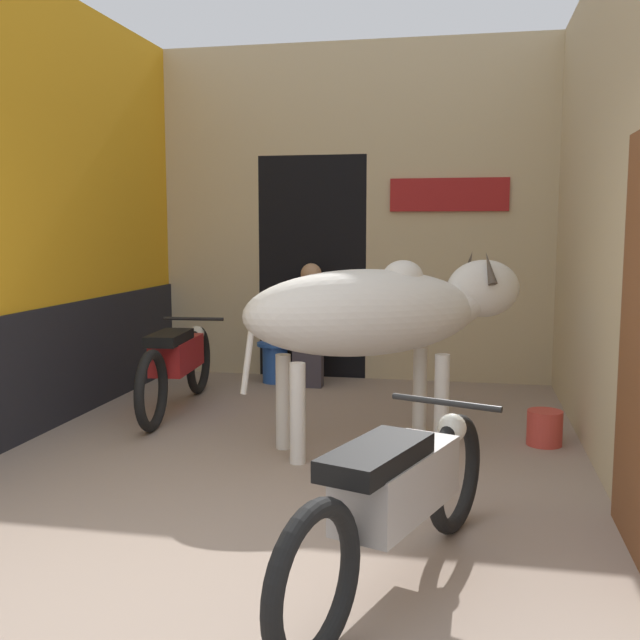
# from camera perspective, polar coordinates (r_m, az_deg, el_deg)

# --- Properties ---
(ground_plane) EXTENTS (30.00, 30.00, 0.00)m
(ground_plane) POSITION_cam_1_polar(r_m,az_deg,el_deg) (3.54, -10.69, -20.15)
(ground_plane) COLOR gray
(wall_left_shopfront) EXTENTS (0.25, 4.92, 3.51)m
(wall_left_shopfront) POSITION_cam_1_polar(r_m,az_deg,el_deg) (6.33, -21.03, 7.38)
(wall_left_shopfront) COLOR orange
(wall_left_shopfront) RESTS_ON ground_plane
(wall_back_with_doorway) EXTENTS (4.14, 0.93, 3.51)m
(wall_back_with_doorway) POSITION_cam_1_polar(r_m,az_deg,el_deg) (8.24, 1.51, 6.37)
(wall_back_with_doorway) COLOR #C6B289
(wall_back_with_doorway) RESTS_ON ground_plane
(wall_right_with_door) EXTENTS (0.22, 4.92, 3.51)m
(wall_right_with_door) POSITION_cam_1_polar(r_m,az_deg,el_deg) (5.41, 21.56, 7.86)
(wall_right_with_door) COLOR #C6B289
(wall_right_with_door) RESTS_ON ground_plane
(cow) EXTENTS (2.13, 1.52, 1.44)m
(cow) POSITION_cam_1_polar(r_m,az_deg,el_deg) (5.43, 4.61, 0.59)
(cow) COLOR silver
(cow) RESTS_ON ground_plane
(motorcycle_near) EXTENTS (0.85, 1.97, 0.75)m
(motorcycle_near) POSITION_cam_1_polar(r_m,az_deg,el_deg) (3.44, 5.91, -13.08)
(motorcycle_near) COLOR black
(motorcycle_near) RESTS_ON ground_plane
(motorcycle_far) EXTENTS (0.58, 2.02, 0.77)m
(motorcycle_far) POSITION_cam_1_polar(r_m,az_deg,el_deg) (6.71, -10.84, -3.12)
(motorcycle_far) COLOR black
(motorcycle_far) RESTS_ON ground_plane
(shopkeeper_seated) EXTENTS (0.43, 0.34, 1.25)m
(shopkeeper_seated) POSITION_cam_1_polar(r_m,az_deg,el_deg) (7.65, -0.74, -0.14)
(shopkeeper_seated) COLOR #3D3842
(shopkeeper_seated) RESTS_ON ground_plane
(plastic_stool) EXTENTS (0.37, 0.37, 0.42)m
(plastic_stool) POSITION_cam_1_polar(r_m,az_deg,el_deg) (7.83, -3.44, -3.13)
(plastic_stool) COLOR #2856B2
(plastic_stool) RESTS_ON ground_plane
(bucket) EXTENTS (0.26, 0.26, 0.26)m
(bucket) POSITION_cam_1_polar(r_m,az_deg,el_deg) (5.87, 16.74, -7.87)
(bucket) COLOR #C63D33
(bucket) RESTS_ON ground_plane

